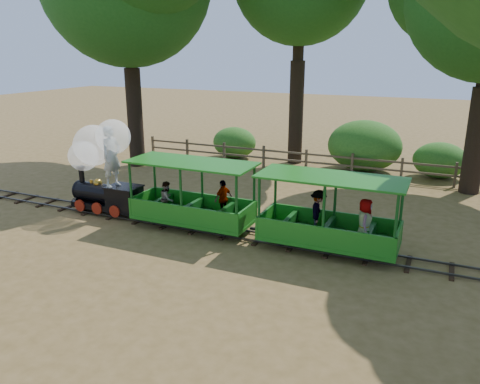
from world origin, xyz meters
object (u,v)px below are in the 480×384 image
at_px(carriage_rear, 331,222).
at_px(fence, 329,161).
at_px(carriage_front, 193,204).
at_px(locomotive, 100,160).

distance_m(carriage_rear, fence, 8.21).
xyz_separation_m(carriage_front, carriage_rear, (4.15, 0.03, 0.03)).
xyz_separation_m(carriage_front, fence, (2.15, 7.99, -0.20)).
distance_m(carriage_front, carriage_rear, 4.15).
distance_m(locomotive, carriage_rear, 7.60).
xyz_separation_m(carriage_rear, fence, (-2.00, 7.96, -0.24)).
height_order(carriage_rear, fence, carriage_rear).
bearing_deg(carriage_front, locomotive, 179.16).
bearing_deg(fence, locomotive, -124.90).
bearing_deg(carriage_rear, carriage_front, -179.62).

